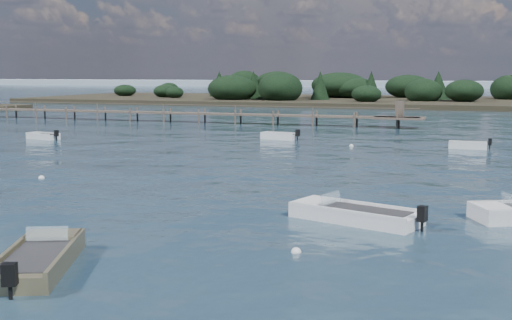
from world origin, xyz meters
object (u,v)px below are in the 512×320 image
at_px(tender_far_grey, 43,137).
at_px(jetty, 167,113).
at_px(dinghy_mid_white_a, 355,217).
at_px(dinghy_near_olive, 39,263).
at_px(tender_far_white, 279,137).
at_px(tender_far_grey_b, 468,147).

xyz_separation_m(tender_far_grey, jetty, (1.08, 20.59, 0.84)).
bearing_deg(dinghy_mid_white_a, dinghy_near_olive, -130.52).
height_order(tender_far_grey, tender_far_white, tender_far_white).
bearing_deg(tender_far_grey_b, tender_far_white, 173.35).
height_order(tender_far_white, jetty, jetty).
xyz_separation_m(tender_far_grey_b, dinghy_near_olive, (-11.08, -34.26, 0.01)).
xyz_separation_m(dinghy_near_olive, tender_far_white, (-3.79, 35.99, 0.00)).
relative_size(tender_far_white, jetty, 0.05).
bearing_deg(tender_far_grey_b, dinghy_near_olive, -107.93).
height_order(dinghy_mid_white_a, tender_far_grey, dinghy_mid_white_a).
distance_m(dinghy_mid_white_a, tender_far_grey, 36.63).
xyz_separation_m(tender_far_grey_b, tender_far_white, (-14.87, 1.73, 0.02)).
relative_size(dinghy_mid_white_a, jetty, 0.08).
height_order(dinghy_near_olive, jetty, jetty).
height_order(dinghy_mid_white_a, jetty, jetty).
xyz_separation_m(dinghy_mid_white_a, dinghy_near_olive, (-7.41, -8.68, 0.00)).
distance_m(dinghy_mid_white_a, dinghy_near_olive, 11.41).
distance_m(dinghy_mid_white_a, tender_far_white, 29.52).
bearing_deg(dinghy_near_olive, dinghy_mid_white_a, 49.48).
distance_m(tender_far_grey_b, jetty, 36.30).
bearing_deg(dinghy_mid_white_a, tender_far_grey, 144.67).
height_order(tender_far_grey_b, tender_far_white, tender_far_white).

